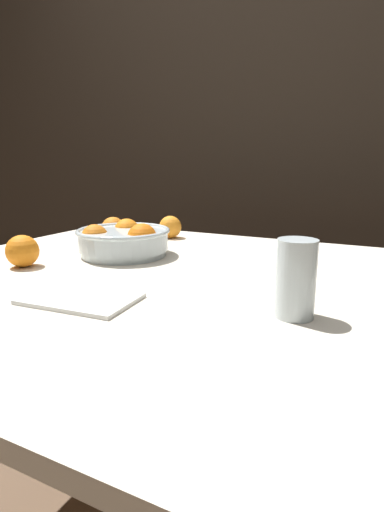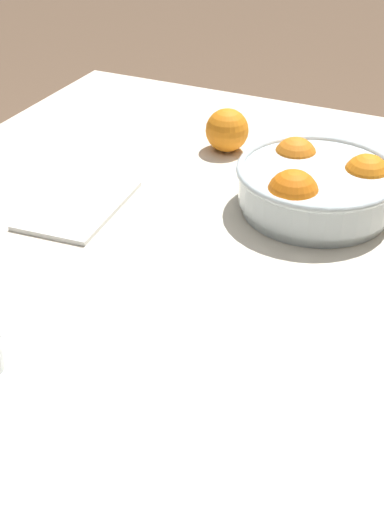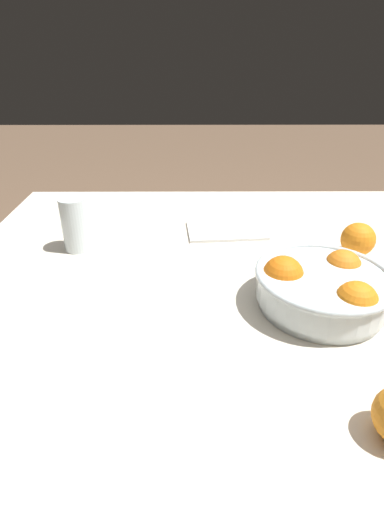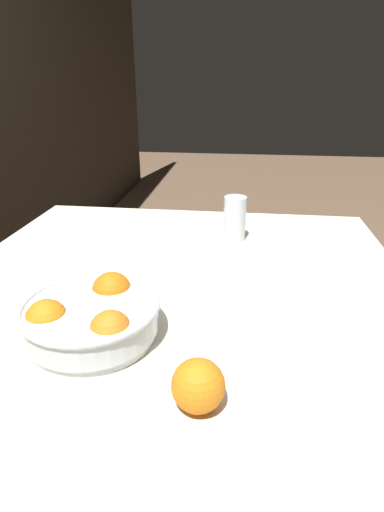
{
  "view_description": "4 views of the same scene",
  "coord_description": "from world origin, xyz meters",
  "px_view_note": "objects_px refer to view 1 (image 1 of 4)",
  "views": [
    {
      "loc": [
        0.48,
        -0.77,
        0.98
      ],
      "look_at": [
        0.08,
        0.03,
        0.77
      ],
      "focal_mm": 28.0,
      "sensor_mm": 36.0,
      "label": 1
    },
    {
      "loc": [
        0.81,
        0.37,
        1.3
      ],
      "look_at": [
        0.09,
        0.03,
        0.78
      ],
      "focal_mm": 50.0,
      "sensor_mm": 36.0,
      "label": 2
    },
    {
      "loc": [
        0.07,
        0.76,
        1.19
      ],
      "look_at": [
        0.07,
        0.01,
        0.78
      ],
      "focal_mm": 28.0,
      "sensor_mm": 36.0,
      "label": 3
    },
    {
      "loc": [
        -0.78,
        -0.14,
        1.18
      ],
      "look_at": [
        0.12,
        -0.03,
        0.77
      ],
      "focal_mm": 28.0,
      "sensor_mm": 36.0,
      "label": 4
    }
  ],
  "objects_px": {
    "fruit_bowl": "(124,240)",
    "orange_loose_front": "(22,251)",
    "juice_glass": "(296,282)",
    "orange_loose_aside": "(170,227)",
    "orange_loose_near_bowl": "(113,229)"
  },
  "relations": [
    {
      "from": "fruit_bowl",
      "to": "orange_loose_aside",
      "type": "distance_m",
      "value": 0.3
    },
    {
      "from": "juice_glass",
      "to": "orange_loose_near_bowl",
      "type": "xyz_separation_m",
      "value": [
        -0.7,
        0.42,
        -0.02
      ]
    },
    {
      "from": "orange_loose_near_bowl",
      "to": "orange_loose_aside",
      "type": "height_order",
      "value": "orange_loose_near_bowl"
    },
    {
      "from": "fruit_bowl",
      "to": "orange_loose_aside",
      "type": "relative_size",
      "value": 3.36
    },
    {
      "from": "juice_glass",
      "to": "orange_loose_front",
      "type": "xyz_separation_m",
      "value": [
        -0.68,
        0.03,
        -0.02
      ]
    },
    {
      "from": "fruit_bowl",
      "to": "orange_loose_near_bowl",
      "type": "height_order",
      "value": "fruit_bowl"
    },
    {
      "from": "orange_loose_front",
      "to": "orange_loose_aside",
      "type": "relative_size",
      "value": 1.04
    },
    {
      "from": "orange_loose_near_bowl",
      "to": "orange_loose_aside",
      "type": "distance_m",
      "value": 0.19
    },
    {
      "from": "fruit_bowl",
      "to": "orange_loose_aside",
      "type": "height_order",
      "value": "fruit_bowl"
    },
    {
      "from": "orange_loose_aside",
      "to": "orange_loose_near_bowl",
      "type": "bearing_deg",
      "value": -139.9
    },
    {
      "from": "fruit_bowl",
      "to": "orange_loose_front",
      "type": "bearing_deg",
      "value": -124.78
    },
    {
      "from": "juice_glass",
      "to": "orange_loose_aside",
      "type": "relative_size",
      "value": 1.72
    },
    {
      "from": "juice_glass",
      "to": "orange_loose_near_bowl",
      "type": "bearing_deg",
      "value": 149.0
    },
    {
      "from": "fruit_bowl",
      "to": "orange_loose_front",
      "type": "height_order",
      "value": "fruit_bowl"
    },
    {
      "from": "juice_glass",
      "to": "fruit_bowl",
      "type": "bearing_deg",
      "value": 154.87
    }
  ]
}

